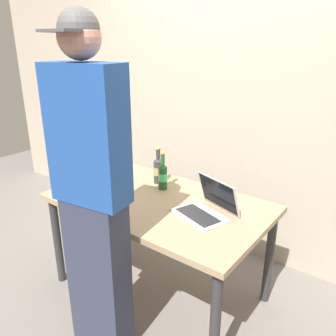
{
  "coord_description": "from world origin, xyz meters",
  "views": [
    {
      "loc": [
        1.31,
        -1.62,
        1.74
      ],
      "look_at": [
        0.08,
        0.0,
        0.99
      ],
      "focal_mm": 36.29,
      "sensor_mm": 36.0,
      "label": 1
    }
  ],
  "objects_px": {
    "beer_bottle_green": "(163,175)",
    "laptop": "(207,207)",
    "beer_bottle_dark": "(158,169)",
    "person_figure": "(93,199)"
  },
  "relations": [
    {
      "from": "beer_bottle_dark",
      "to": "person_figure",
      "type": "bearing_deg",
      "value": -74.21
    },
    {
      "from": "laptop",
      "to": "beer_bottle_dark",
      "type": "bearing_deg",
      "value": 159.06
    },
    {
      "from": "beer_bottle_dark",
      "to": "beer_bottle_green",
      "type": "distance_m",
      "value": 0.12
    },
    {
      "from": "beer_bottle_dark",
      "to": "person_figure",
      "type": "relative_size",
      "value": 0.15
    },
    {
      "from": "beer_bottle_dark",
      "to": "laptop",
      "type": "bearing_deg",
      "value": -20.94
    },
    {
      "from": "laptop",
      "to": "beer_bottle_dark",
      "type": "height_order",
      "value": "beer_bottle_dark"
    },
    {
      "from": "laptop",
      "to": "person_figure",
      "type": "relative_size",
      "value": 0.22
    },
    {
      "from": "laptop",
      "to": "beer_bottle_green",
      "type": "bearing_deg",
      "value": 162.94
    },
    {
      "from": "beer_bottle_dark",
      "to": "person_figure",
      "type": "xyz_separation_m",
      "value": [
        0.24,
        -0.83,
        0.13
      ]
    },
    {
      "from": "beer_bottle_green",
      "to": "laptop",
      "type": "bearing_deg",
      "value": -17.06
    }
  ]
}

